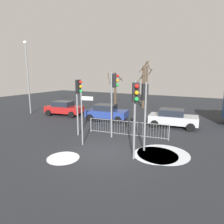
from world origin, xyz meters
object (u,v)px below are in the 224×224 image
Objects in this scene: traffic_light_rear_right at (145,101)px; street_lamp at (27,71)px; traffic_light_mid_right at (114,90)px; traffic_light_rear_left at (135,103)px; bare_tree_centre at (115,89)px; bare_tree_right at (143,86)px; direction_sign_post at (83,116)px; car_red_trailing at (64,108)px; bare_tree_left at (146,83)px; car_silver_far at (173,118)px; traffic_light_foreground_right at (78,94)px; car_blue_near at (106,112)px.

traffic_light_rear_right is 15.01m from street_lamp.
street_lamp reaches higher than traffic_light_mid_right.
traffic_light_rear_left is 0.53× the size of street_lamp.
bare_tree_centre reaches higher than traffic_light_rear_left.
traffic_light_mid_right is at bearing -80.04° from bare_tree_right.
direction_sign_post reaches higher than car_red_trailing.
car_silver_far is at bearing -61.55° from bare_tree_left.
street_lamp is (-11.76, 2.91, 1.35)m from traffic_light_mid_right.
bare_tree_centre reaches higher than car_silver_far.
bare_tree_centre is at bearing 84.06° from traffic_light_rear_right.
traffic_light_rear_left is 1.00× the size of car_red_trailing.
traffic_light_mid_right is at bearing -35.14° from car_red_trailing.
traffic_light_foreground_right is at bearing -48.94° from car_red_trailing.
car_silver_far and car_blue_near have the same top height.
direction_sign_post is 7.93m from car_silver_far.
direction_sign_post is 0.81× the size of car_blue_near.
traffic_light_foreground_right is at bearing -118.17° from traffic_light_mid_right.
traffic_light_foreground_right is 10.33m from street_lamp.
bare_tree_left is at bearing 54.94° from street_lamp.
traffic_light_rear_right reaches higher than car_red_trailing.
direction_sign_post is at bearing -40.38° from traffic_light_rear_left.
bare_tree_left is (-5.47, 16.74, 0.08)m from traffic_light_rear_right.
direction_sign_post is at bearing -127.12° from car_silver_far.
traffic_light_foreground_right is 7.89m from car_silver_far.
bare_tree_right reaches higher than traffic_light_foreground_right.
traffic_light_rear_left is 0.67× the size of bare_tree_left.
bare_tree_right is (-1.18, 14.23, 0.99)m from direction_sign_post.
car_silver_far is 0.66× the size of bare_tree_left.
direction_sign_post is at bearing -85.25° from bare_tree_right.
street_lamp reaches higher than car_blue_near.
direction_sign_post is 0.81× the size of car_red_trailing.
street_lamp is at bearing -101.07° from traffic_light_foreground_right.
traffic_light_mid_right is 0.74× the size of bare_tree_left.
car_red_trailing is 6.79m from bare_tree_centre.
street_lamp reaches higher than bare_tree_centre.
car_red_trailing is 5.52m from street_lamp.
street_lamp is 1.69× the size of bare_tree_centre.
street_lamp reaches higher than bare_tree_right.
traffic_light_rear_left reaches higher than car_red_trailing.
traffic_light_rear_right is at bearing -71.92° from bare_tree_left.
traffic_light_rear_left is at bearing -58.91° from bare_tree_centre.
traffic_light_rear_left is 0.68× the size of bare_tree_right.
bare_tree_right is at bearing 141.68° from traffic_light_mid_right.
bare_tree_centre is (-4.94, 9.81, -0.84)m from traffic_light_mid_right.
street_lamp reaches higher than direction_sign_post.
car_red_trailing is at bearing 173.55° from car_blue_near.
car_red_trailing is 0.69× the size of bare_tree_right.
car_silver_far is (0.41, 7.32, -2.17)m from traffic_light_rear_left.
traffic_light_rear_right is 3.78m from direction_sign_post.
car_red_trailing is (-10.94, -0.65, 0.00)m from car_silver_far.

